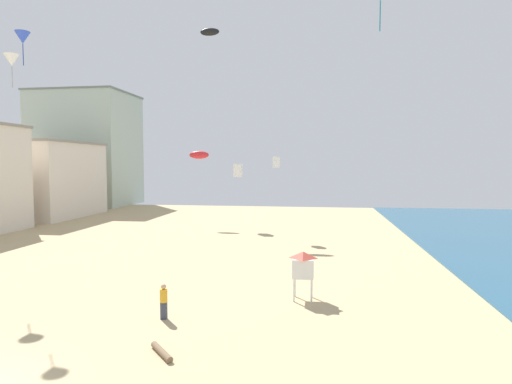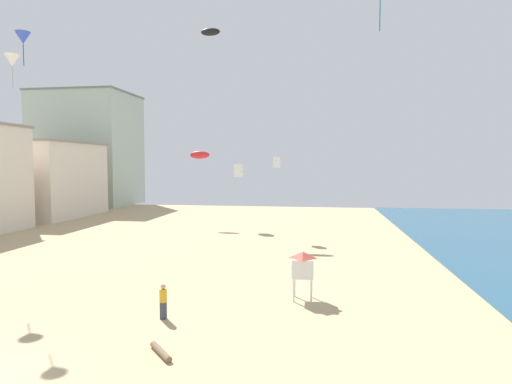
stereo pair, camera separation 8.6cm
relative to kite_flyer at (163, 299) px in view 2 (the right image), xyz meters
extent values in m
cube|color=silver|center=(-33.25, 34.61, 4.00)|extent=(17.63, 13.71, 9.83)
cube|color=gray|center=(-33.25, 34.61, 9.06)|extent=(17.99, 13.98, 0.30)
cube|color=#B7C6B2|center=(-33.25, 51.41, 8.61)|extent=(15.47, 12.52, 19.06)
cube|color=slate|center=(-33.25, 51.41, 18.29)|extent=(15.78, 12.77, 0.30)
cube|color=#383D4C|center=(0.00, 0.00, -0.52)|extent=(0.28, 0.18, 0.80)
cylinder|color=gold|center=(0.00, 0.00, 0.18)|extent=(0.34, 0.34, 0.60)
sphere|color=tan|center=(0.00, 0.00, 0.60)|extent=(0.24, 0.24, 0.24)
cylinder|color=white|center=(5.76, 3.37, -0.32)|extent=(0.10, 0.10, 1.20)
cylinder|color=white|center=(6.66, 3.37, -0.32)|extent=(0.10, 0.10, 1.20)
cylinder|color=white|center=(5.76, 4.27, -0.32)|extent=(0.10, 0.10, 1.20)
cylinder|color=white|center=(6.66, 4.27, -0.32)|extent=(0.10, 0.10, 1.20)
cube|color=white|center=(6.21, 3.82, 0.78)|extent=(1.10, 1.10, 1.00)
pyramid|color=#D14C3D|center=(6.21, 3.82, 1.46)|extent=(1.10, 1.10, 0.35)
cylinder|color=#7A6047|center=(1.25, -3.56, -0.80)|extent=(1.28, 1.39, 0.24)
cylinder|color=teal|center=(9.95, 4.31, 13.64)|extent=(0.06, 0.06, 1.51)
cone|color=blue|center=(-10.26, 4.87, 13.59)|extent=(0.86, 0.86, 0.70)
cylinder|color=#233995|center=(-10.26, 4.87, 12.61)|extent=(0.05, 0.05, 1.25)
ellipsoid|color=red|center=(-6.93, 30.18, 7.26)|extent=(2.35, 0.65, 0.91)
cube|color=white|center=(2.84, 23.27, 6.39)|extent=(0.68, 0.68, 1.07)
cone|color=white|center=(-12.64, 6.95, 12.87)|extent=(0.94, 0.94, 0.77)
cylinder|color=#A4A4A4|center=(-12.64, 6.95, 11.80)|extent=(0.05, 0.05, 1.36)
ellipsoid|color=black|center=(-5.63, 30.51, 21.36)|extent=(2.24, 0.62, 0.87)
cube|color=white|center=(-1.93, 28.28, 5.49)|extent=(0.90, 0.90, 1.42)
camera|label=1|loc=(7.02, -18.42, 6.20)|focal=30.07mm
camera|label=2|loc=(7.11, -18.41, 6.20)|focal=30.07mm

